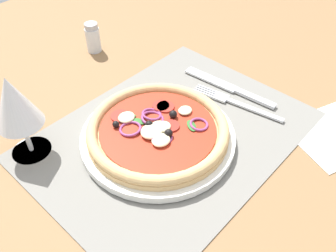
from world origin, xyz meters
TOP-DOWN VIEW (x-y plane):
  - ground_plane at (0.00, 0.00)cm, footprint 190.00×140.00cm
  - placemat at (0.00, 0.00)cm, footprint 46.77×34.79cm
  - plate at (-2.58, 0.63)cm, footprint 25.92×25.92cm
  - pizza at (-2.57, 0.67)cm, footprint 23.62×23.62cm
  - fork at (14.07, -2.92)cm, footprint 4.55×17.99cm
  - knife at (17.24, 0.41)cm, footprint 3.27×20.07cm
  - wine_glass at (-18.35, 14.50)cm, footprint 7.20×7.20cm
  - napkin at (19.02, -20.71)cm, footprint 17.94×17.14cm
  - pepper_shaker at (8.51, 31.29)cm, footprint 3.20×3.20cm

SIDE VIEW (x-z plane):
  - ground_plane at x=0.00cm, z-range -2.40..0.00cm
  - napkin at x=19.02cm, z-range 0.00..0.36cm
  - placemat at x=0.00cm, z-range 0.00..0.40cm
  - fork at x=14.07cm, z-range 0.40..0.84cm
  - knife at x=17.24cm, z-range 0.35..0.96cm
  - plate at x=-2.58cm, z-range 0.40..1.72cm
  - pizza at x=-2.57cm, z-range 1.47..4.16cm
  - pepper_shaker at x=8.51cm, z-range -0.10..6.60cm
  - wine_glass at x=-18.35cm, z-range 2.79..17.69cm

